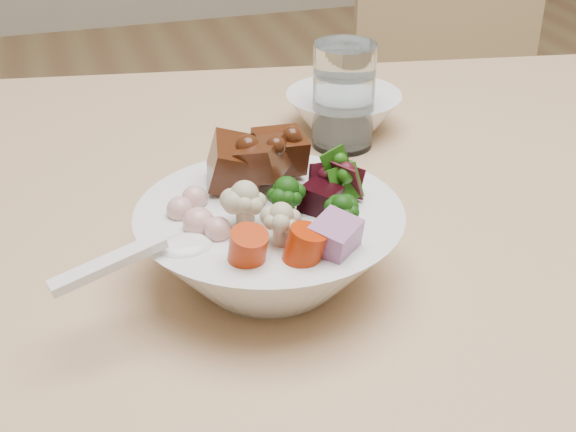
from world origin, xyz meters
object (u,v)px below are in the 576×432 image
Objects in this scene: chair_far at (453,147)px; food_bowl at (271,239)px; side_bowl at (343,112)px; dining_table at (549,246)px; water_glass at (343,100)px.

chair_far is 0.92m from food_bowl.
side_bowl is at bearing -124.02° from chair_far.
chair_far reaches higher than side_bowl.
food_bowl is at bearing -119.32° from chair_far.
dining_table is at bearing -52.56° from side_bowl.
water_glass is (-0.40, -0.43, 0.31)m from chair_far.
dining_table is 13.15× the size of water_glass.
water_glass is 0.05m from side_bowl.
side_bowl is (0.02, 0.04, -0.03)m from water_glass.
side_bowl reaches higher than dining_table.
water_glass is 0.88× the size of side_bowl.
chair_far is 3.42× the size of food_bowl.
side_bowl is (-0.38, -0.39, 0.28)m from chair_far.
water_glass is at bearing -111.74° from side_bowl.
food_bowl is 1.64× the size of side_bowl.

